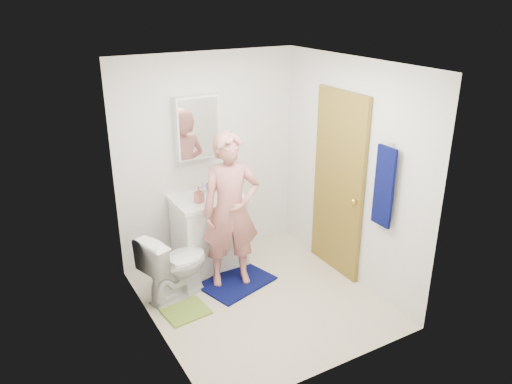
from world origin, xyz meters
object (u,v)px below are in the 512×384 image
toothbrush_cup (212,188)px  man (231,211)px  vanity_cabinet (209,233)px  towel (384,187)px  medicine_cabinet (197,127)px  soap_dispenser (199,194)px  toilet (176,265)px

toothbrush_cup → man: bearing=-96.2°
vanity_cabinet → towel: size_ratio=1.00×
vanity_cabinet → medicine_cabinet: size_ratio=1.14×
vanity_cabinet → towel: (1.18, -1.48, 0.85)m
soap_dispenser → medicine_cabinet: bearing=65.2°
toilet → man: 0.79m
medicine_cabinet → soap_dispenser: size_ratio=3.78×
medicine_cabinet → towel: 2.11m
vanity_cabinet → towel: 2.08m
medicine_cabinet → toilet: 1.51m
toothbrush_cup → man: size_ratio=0.08×
towel → soap_dispenser: 1.95m
toilet → man: man is taller
soap_dispenser → toothbrush_cup: (0.25, 0.21, -0.04)m
soap_dispenser → toilet: bearing=-141.9°
medicine_cabinet → soap_dispenser: (-0.15, -0.31, -0.66)m
toothbrush_cup → toilet: bearing=-141.1°
soap_dispenser → man: 0.44m
toilet → soap_dispenser: soap_dispenser is taller
towel → toothbrush_cup: towel is taller
medicine_cabinet → man: size_ratio=0.42×
towel → toothbrush_cup: size_ratio=6.13×
man → toilet: bearing=-169.0°
towel → soap_dispenser: size_ratio=4.32×
vanity_cabinet → toilet: size_ratio=1.07×
toilet → toothbrush_cup: bearing=-69.4°
towel → toilet: size_ratio=1.07×
toothbrush_cup → vanity_cabinet: bearing=-130.6°
medicine_cabinet → toilet: medicine_cabinet is taller
vanity_cabinet → toilet: bearing=-143.4°
toothbrush_cup → towel: bearing=-56.2°
vanity_cabinet → soap_dispenser: soap_dispenser is taller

